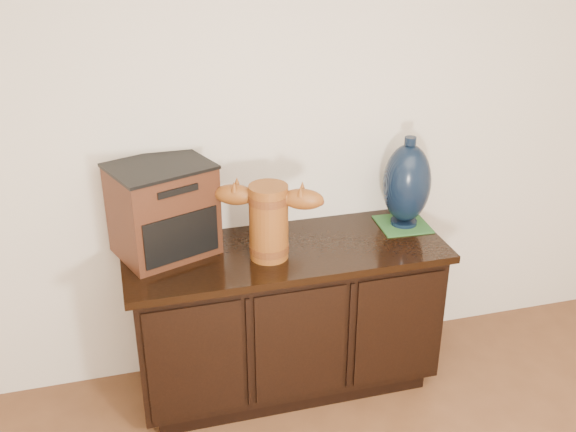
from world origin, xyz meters
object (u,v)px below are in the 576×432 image
object	(u,v)px
sideboard	(286,317)
spray_can	(212,217)
tv_radio	(163,209)
lamp_base	(407,184)
terracotta_vessel	(269,217)

from	to	relation	value
sideboard	spray_can	distance (m)	0.59
tv_radio	lamp_base	xyz separation A→B (m)	(1.14, -0.03, 0.01)
lamp_base	spray_can	distance (m)	0.93
lamp_base	spray_can	xyz separation A→B (m)	(-0.91, 0.14, -0.12)
lamp_base	tv_radio	bearing A→B (deg)	178.46
terracotta_vessel	spray_can	xyz separation A→B (m)	(-0.21, 0.28, -0.10)
terracotta_vessel	spray_can	size ratio (longest dim) A/B	2.51
terracotta_vessel	lamp_base	size ratio (longest dim) A/B	1.06
sideboard	lamp_base	distance (m)	0.85
sideboard	terracotta_vessel	bearing A→B (deg)	-149.31
lamp_base	spray_can	size ratio (longest dim) A/B	2.36
tv_radio	spray_can	size ratio (longest dim) A/B	2.69
lamp_base	spray_can	world-z (taller)	lamp_base
tv_radio	terracotta_vessel	bearing A→B (deg)	-41.92
sideboard	tv_radio	world-z (taller)	tv_radio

